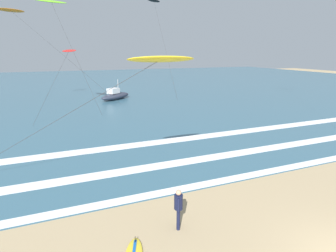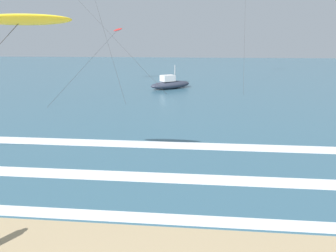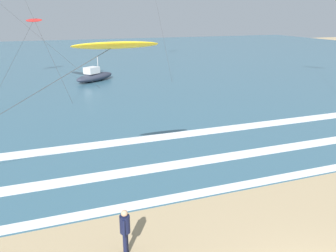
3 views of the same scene
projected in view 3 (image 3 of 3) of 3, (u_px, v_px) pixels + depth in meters
ocean_surface at (87, 60)px, 54.23m from camera, size 140.00×90.00×0.01m
wave_foam_shoreline at (189, 195)px, 14.06m from camera, size 38.21×0.61×0.01m
wave_foam_mid_break at (185, 163)px, 17.03m from camera, size 52.63×0.93×0.01m
wave_foam_outer_break at (177, 135)px, 20.96m from camera, size 41.25×1.10×0.01m
surfer_foreground_main at (125, 228)px, 10.34m from camera, size 0.32×0.50×1.60m
kite_yellow_low_near at (114, 46)px, 12.17m from camera, size 11.57×4.76×6.36m
kite_red_far_left at (34, 21)px, 32.38m from camera, size 5.05×11.10×6.78m
offshore_boat at (94, 76)px, 37.42m from camera, size 5.16×4.51×2.70m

